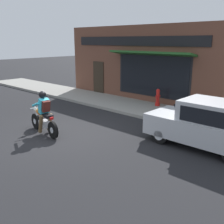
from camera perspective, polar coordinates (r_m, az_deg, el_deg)
ground_plane at (r=10.07m, az=-11.21°, el=-4.62°), size 80.00×80.00×0.00m
sidewalk_curb at (r=15.32m, az=-3.15°, el=2.80°), size 2.60×22.00×0.14m
storefront_building at (r=15.07m, az=5.42°, el=10.39°), size 1.25×10.18×4.20m
motorcycle_with_rider at (r=10.02m, az=-14.65°, el=-0.87°), size 0.63×2.02×1.62m
car_hatchback at (r=8.95m, az=19.88°, el=-2.65°), size 1.66×3.79×1.57m
trash_bin at (r=11.36m, az=17.65°, el=0.58°), size 0.56×0.56×0.98m
fire_hydrant at (r=13.58m, az=9.93°, el=3.13°), size 0.36×0.24×0.88m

